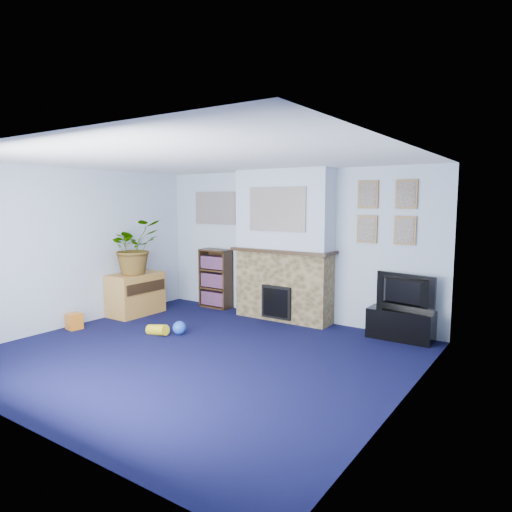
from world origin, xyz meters
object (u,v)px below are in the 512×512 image
Objects in this scene: tv_stand at (401,323)px; television at (402,292)px; bookshelf at (216,280)px; sideboard at (136,294)px.

television is (0.00, 0.02, 0.44)m from tv_stand.
bookshelf is 1.42m from sideboard.
television is 0.81× the size of bookshelf.
television reaches higher than tv_stand.
sideboard is (-4.14, -1.09, 0.12)m from tv_stand.
sideboard is at bearing -124.43° from bookshelf.
television is at bearing 90.00° from tv_stand.
bookshelf is at bearing 9.13° from television.
bookshelf reaches higher than television.
bookshelf is (-3.34, 0.08, 0.28)m from tv_stand.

